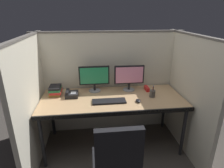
{
  "coord_description": "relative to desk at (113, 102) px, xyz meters",
  "views": [
    {
      "loc": [
        -0.28,
        -2.0,
        1.82
      ],
      "look_at": [
        0.0,
        0.35,
        0.92
      ],
      "focal_mm": 30.45,
      "sensor_mm": 36.0,
      "label": 1
    }
  ],
  "objects": [
    {
      "name": "cubicle_partition_rear",
      "position": [
        0.0,
        0.46,
        0.1
      ],
      "size": [
        2.21,
        0.06,
        1.57
      ],
      "color": "beige",
      "rests_on": "ground"
    },
    {
      "name": "cubicle_partition_left",
      "position": [
        -0.99,
        -0.09,
        0.1
      ],
      "size": [
        0.06,
        1.41,
        1.57
      ],
      "color": "beige",
      "rests_on": "ground"
    },
    {
      "name": "desk",
      "position": [
        0.0,
        0.0,
        0.0
      ],
      "size": [
        1.9,
        0.8,
        0.74
      ],
      "color": "tan",
      "rests_on": "ground"
    },
    {
      "name": "monitor_left",
      "position": [
        -0.23,
        0.28,
        0.27
      ],
      "size": [
        0.43,
        0.17,
        0.37
      ],
      "color": "gray",
      "rests_on": "desk"
    },
    {
      "name": "desk_phone",
      "position": [
        -0.55,
        0.13,
        0.08
      ],
      "size": [
        0.17,
        0.19,
        0.09
      ],
      "color": "black",
      "rests_on": "desk"
    },
    {
      "name": "book_stack",
      "position": [
        -0.77,
        0.21,
        0.11
      ],
      "size": [
        0.17,
        0.23,
        0.12
      ],
      "color": "olive",
      "rests_on": "desk"
    },
    {
      "name": "pen_cup",
      "position": [
        0.54,
        -0.02,
        0.1
      ],
      "size": [
        0.08,
        0.08,
        0.17
      ],
      "color": "#4C4742",
      "rests_on": "desk"
    },
    {
      "name": "ground_plane",
      "position": [
        0.0,
        -0.29,
        -0.69
      ],
      "size": [
        8.0,
        8.0,
        0.0
      ],
      "primitive_type": "plane",
      "color": "#423D38"
    },
    {
      "name": "monitor_right",
      "position": [
        0.27,
        0.25,
        0.27
      ],
      "size": [
        0.43,
        0.17,
        0.37
      ],
      "color": "gray",
      "rests_on": "desk"
    },
    {
      "name": "keyboard_main",
      "position": [
        -0.06,
        -0.11,
        0.06
      ],
      "size": [
        0.43,
        0.15,
        0.02
      ],
      "primitive_type": "cube",
      "color": "black",
      "rests_on": "desk"
    },
    {
      "name": "computer_mouse",
      "position": [
        0.31,
        -0.15,
        0.07
      ],
      "size": [
        0.06,
        0.1,
        0.04
      ],
      "color": "black",
      "rests_on": "desk"
    },
    {
      "name": "red_stapler",
      "position": [
        0.53,
        0.22,
        0.08
      ],
      "size": [
        0.04,
        0.15,
        0.06
      ],
      "primitive_type": "cube",
      "color": "red",
      "rests_on": "desk"
    },
    {
      "name": "cubicle_partition_right",
      "position": [
        0.99,
        -0.09,
        0.1
      ],
      "size": [
        0.06,
        1.41,
        1.57
      ],
      "color": "beige",
      "rests_on": "ground"
    }
  ]
}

